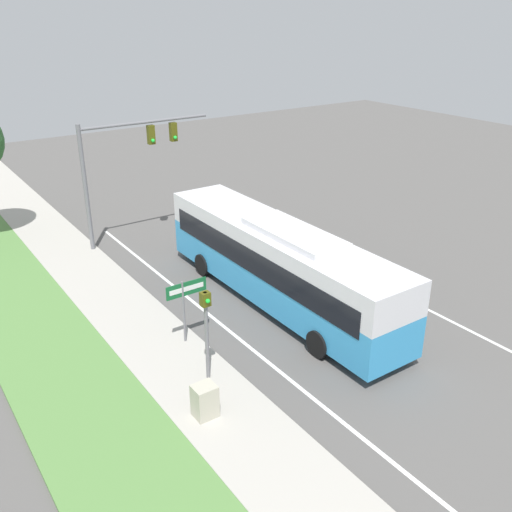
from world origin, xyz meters
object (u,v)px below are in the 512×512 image
(pedestrian_signal, at_px, (206,322))
(utility_cabinet, at_px, (205,401))
(street_sign, at_px, (185,298))
(signal_gantry, at_px, (125,156))
(bus, at_px, (278,260))

(pedestrian_signal, xyz_separation_m, utility_cabinet, (-0.99, -1.52, -1.50))
(street_sign, xyz_separation_m, utility_cabinet, (-1.50, -3.82, -1.14))
(pedestrian_signal, bearing_deg, utility_cabinet, -123.11)
(signal_gantry, height_order, street_sign, signal_gantry)
(bus, distance_m, pedestrian_signal, 5.69)
(bus, bearing_deg, signal_gantry, 103.25)
(signal_gantry, height_order, pedestrian_signal, signal_gantry)
(signal_gantry, relative_size, pedestrian_signal, 2.10)
(bus, bearing_deg, street_sign, -171.93)
(signal_gantry, bearing_deg, utility_cabinet, -105.23)
(street_sign, bearing_deg, pedestrian_signal, -102.42)
(utility_cabinet, bearing_deg, signal_gantry, 74.77)
(bus, relative_size, signal_gantry, 1.90)
(pedestrian_signal, distance_m, utility_cabinet, 2.36)
(signal_gantry, height_order, utility_cabinet, signal_gantry)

